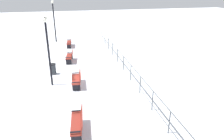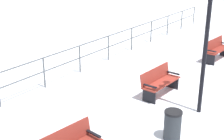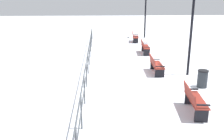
{
  "view_description": "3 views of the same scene",
  "coord_description": "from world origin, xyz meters",
  "px_view_note": "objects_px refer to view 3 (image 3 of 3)",
  "views": [
    {
      "loc": [
        0.25,
        12.17,
        5.85
      ],
      "look_at": [
        -2.56,
        -0.71,
        0.55
      ],
      "focal_mm": 34.43,
      "sensor_mm": 36.0,
      "label": 1
    },
    {
      "loc": [
        4.26,
        -8.72,
        4.44
      ],
      "look_at": [
        -1.49,
        -0.87,
        0.83
      ],
      "focal_mm": 52.03,
      "sensor_mm": 36.0,
      "label": 2
    },
    {
      "loc": [
        -3.13,
        -12.13,
        3.76
      ],
      "look_at": [
        -2.51,
        -1.21,
        0.55
      ],
      "focal_mm": 40.3,
      "sensor_mm": 36.0,
      "label": 3
    }
  ],
  "objects_px": {
    "bench_fourth": "(145,47)",
    "bench_second": "(194,99)",
    "lamppost_middle": "(192,19)",
    "lamppost_far": "(146,6)",
    "bench_fifth": "(135,37)",
    "trash_bin": "(202,79)",
    "bench_third": "(156,65)"
  },
  "relations": [
    {
      "from": "bench_second",
      "to": "bench_fifth",
      "type": "xyz_separation_m",
      "value": [
        -0.0,
        13.7,
        -0.02
      ]
    },
    {
      "from": "bench_third",
      "to": "lamppost_middle",
      "type": "height_order",
      "value": "lamppost_middle"
    },
    {
      "from": "trash_bin",
      "to": "bench_fifth",
      "type": "bearing_deg",
      "value": 96.47
    },
    {
      "from": "bench_fourth",
      "to": "lamppost_middle",
      "type": "bearing_deg",
      "value": -70.99
    },
    {
      "from": "bench_fourth",
      "to": "trash_bin",
      "type": "height_order",
      "value": "bench_fourth"
    },
    {
      "from": "bench_fifth",
      "to": "lamppost_middle",
      "type": "distance_m",
      "value": 9.9
    },
    {
      "from": "lamppost_far",
      "to": "bench_fifth",
      "type": "bearing_deg",
      "value": -118.71
    },
    {
      "from": "bench_fifth",
      "to": "bench_third",
      "type": "bearing_deg",
      "value": -83.86
    },
    {
      "from": "lamppost_middle",
      "to": "lamppost_far",
      "type": "xyz_separation_m",
      "value": [
        0.0,
        11.87,
        0.14
      ]
    },
    {
      "from": "bench_second",
      "to": "bench_fourth",
      "type": "bearing_deg",
      "value": 96.78
    },
    {
      "from": "bench_fourth",
      "to": "bench_second",
      "type": "bearing_deg",
      "value": -85.36
    },
    {
      "from": "bench_fifth",
      "to": "lamppost_middle",
      "type": "xyz_separation_m",
      "value": [
        1.28,
        -9.54,
        2.32
      ]
    },
    {
      "from": "lamppost_middle",
      "to": "lamppost_far",
      "type": "bearing_deg",
      "value": 90.0
    },
    {
      "from": "bench_fourth",
      "to": "bench_fifth",
      "type": "relative_size",
      "value": 1.12
    },
    {
      "from": "lamppost_middle",
      "to": "lamppost_far",
      "type": "relative_size",
      "value": 0.95
    },
    {
      "from": "bench_fifth",
      "to": "bench_fourth",
      "type": "bearing_deg",
      "value": -82.16
    },
    {
      "from": "bench_second",
      "to": "trash_bin",
      "type": "relative_size",
      "value": 2.14
    },
    {
      "from": "bench_second",
      "to": "trash_bin",
      "type": "height_order",
      "value": "bench_second"
    },
    {
      "from": "bench_fifth",
      "to": "lamppost_far",
      "type": "xyz_separation_m",
      "value": [
        1.28,
        2.33,
        2.46
      ]
    },
    {
      "from": "lamppost_far",
      "to": "lamppost_middle",
      "type": "bearing_deg",
      "value": -90.0
    },
    {
      "from": "bench_second",
      "to": "trash_bin",
      "type": "bearing_deg",
      "value": 68.67
    },
    {
      "from": "bench_fourth",
      "to": "lamppost_far",
      "type": "height_order",
      "value": "lamppost_far"
    },
    {
      "from": "bench_third",
      "to": "bench_fourth",
      "type": "xyz_separation_m",
      "value": [
        0.27,
        4.57,
        0.04
      ]
    },
    {
      "from": "bench_third",
      "to": "lamppost_middle",
      "type": "distance_m",
      "value": 2.81
    },
    {
      "from": "bench_second",
      "to": "bench_fourth",
      "type": "relative_size",
      "value": 0.95
    },
    {
      "from": "bench_fifth",
      "to": "lamppost_far",
      "type": "bearing_deg",
      "value": 69.04
    },
    {
      "from": "bench_second",
      "to": "lamppost_middle",
      "type": "xyz_separation_m",
      "value": [
        1.27,
        4.17,
        2.3
      ]
    },
    {
      "from": "lamppost_middle",
      "to": "trash_bin",
      "type": "relative_size",
      "value": 5.47
    },
    {
      "from": "bench_fourth",
      "to": "lamppost_middle",
      "type": "relative_size",
      "value": 0.41
    },
    {
      "from": "bench_fourth",
      "to": "lamppost_middle",
      "type": "xyz_separation_m",
      "value": [
        1.27,
        -4.96,
        2.28
      ]
    },
    {
      "from": "bench_second",
      "to": "trash_bin",
      "type": "distance_m",
      "value": 2.71
    },
    {
      "from": "bench_fourth",
      "to": "lamppost_middle",
      "type": "height_order",
      "value": "lamppost_middle"
    }
  ]
}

